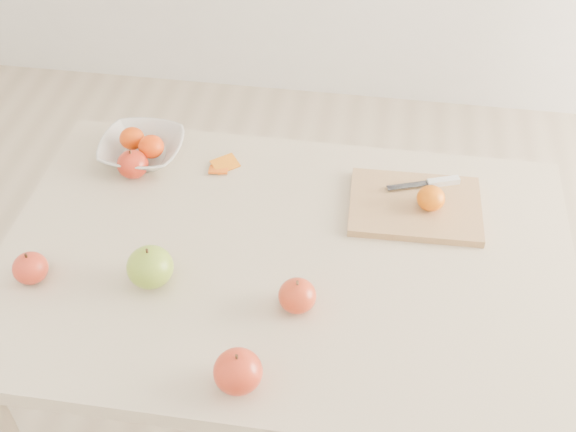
# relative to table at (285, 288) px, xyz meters

# --- Properties ---
(table) EXTENTS (1.20, 0.80, 0.75)m
(table) POSITION_rel_table_xyz_m (0.00, 0.00, 0.00)
(table) COLOR beige
(table) RESTS_ON ground
(cutting_board) EXTENTS (0.30, 0.22, 0.02)m
(cutting_board) POSITION_rel_table_xyz_m (0.26, 0.19, 0.11)
(cutting_board) COLOR tan
(cutting_board) RESTS_ON table
(board_tangerine) EXTENTS (0.06, 0.06, 0.05)m
(board_tangerine) POSITION_rel_table_xyz_m (0.29, 0.18, 0.14)
(board_tangerine) COLOR #CF6207
(board_tangerine) RESTS_ON cutting_board
(fruit_bowl) EXTENTS (0.20, 0.20, 0.05)m
(fruit_bowl) POSITION_rel_table_xyz_m (-0.39, 0.28, 0.12)
(fruit_bowl) COLOR silver
(fruit_bowl) RESTS_ON table
(bowl_tangerine_near) EXTENTS (0.06, 0.06, 0.05)m
(bowl_tangerine_near) POSITION_rel_table_xyz_m (-0.41, 0.29, 0.15)
(bowl_tangerine_near) COLOR #D34C07
(bowl_tangerine_near) RESTS_ON fruit_bowl
(bowl_tangerine_far) EXTENTS (0.06, 0.06, 0.05)m
(bowl_tangerine_far) POSITION_rel_table_xyz_m (-0.36, 0.26, 0.15)
(bowl_tangerine_far) COLOR #D93D07
(bowl_tangerine_far) RESTS_ON fruit_bowl
(orange_peel_a) EXTENTS (0.07, 0.07, 0.01)m
(orange_peel_a) POSITION_rel_table_xyz_m (-0.19, 0.27, 0.10)
(orange_peel_a) COLOR orange
(orange_peel_a) RESTS_ON table
(orange_peel_b) EXTENTS (0.05, 0.04, 0.01)m
(orange_peel_b) POSITION_rel_table_xyz_m (-0.20, 0.25, 0.10)
(orange_peel_b) COLOR orange
(orange_peel_b) RESTS_ON table
(paring_knife) EXTENTS (0.17, 0.07, 0.01)m
(paring_knife) POSITION_rel_table_xyz_m (0.31, 0.26, 0.12)
(paring_knife) COLOR white
(paring_knife) RESTS_ON cutting_board
(apple_green) EXTENTS (0.09, 0.09, 0.08)m
(apple_green) POSITION_rel_table_xyz_m (-0.25, -0.11, 0.14)
(apple_green) COLOR #65941F
(apple_green) RESTS_ON table
(apple_red_c) EXTENTS (0.09, 0.09, 0.08)m
(apple_red_c) POSITION_rel_table_xyz_m (-0.03, -0.32, 0.14)
(apple_red_c) COLOR #A4140B
(apple_red_c) RESTS_ON table
(apple_red_a) EXTENTS (0.07, 0.07, 0.07)m
(apple_red_a) POSITION_rel_table_xyz_m (-0.39, 0.21, 0.13)
(apple_red_a) COLOR maroon
(apple_red_a) RESTS_ON table
(apple_red_e) EXTENTS (0.07, 0.07, 0.07)m
(apple_red_e) POSITION_rel_table_xyz_m (0.05, -0.13, 0.13)
(apple_red_e) COLOR #960E09
(apple_red_e) RESTS_ON table
(apple_red_b) EXTENTS (0.07, 0.07, 0.06)m
(apple_red_b) POSITION_rel_table_xyz_m (-0.49, -0.14, 0.13)
(apple_red_b) COLOR maroon
(apple_red_b) RESTS_ON table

